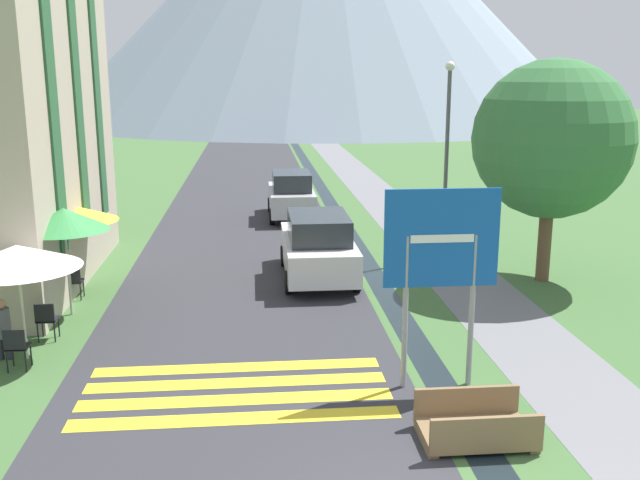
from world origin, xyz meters
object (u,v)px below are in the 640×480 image
at_px(cafe_chair_near_right, 46,318).
at_px(streetlamp, 447,146).
at_px(cafe_umbrella_rear_yellow, 72,213).
at_px(person_seated_near, 2,326).
at_px(road_sign, 441,256).
at_px(cafe_umbrella_middle_green, 64,219).
at_px(footbridge, 476,427).
at_px(parked_car_far, 291,195).
at_px(cafe_chair_far_left, 63,282).
at_px(cafe_chair_nearest, 16,345).
at_px(cafe_umbrella_front_white, 17,257).
at_px(parked_car_near, 318,246).
at_px(cafe_chair_far_right, 73,280).
at_px(tree_by_path, 552,140).
at_px(person_standing_terrace, 35,284).

bearing_deg(cafe_chair_near_right, streetlamp, 51.10).
xyz_separation_m(cafe_umbrella_rear_yellow, person_seated_near, (-0.29, -4.81, -1.31)).
xyz_separation_m(road_sign, cafe_umbrella_middle_green, (-7.53, 4.63, -0.15)).
relative_size(footbridge, cafe_umbrella_middle_green, 0.67).
xyz_separation_m(parked_car_far, cafe_chair_far_left, (-6.18, -9.95, -0.39)).
xyz_separation_m(road_sign, cafe_chair_nearest, (-7.74, 1.39, -1.91)).
distance_m(cafe_umbrella_front_white, cafe_umbrella_middle_green, 2.65).
bearing_deg(person_seated_near, cafe_chair_near_right, 58.36).
relative_size(cafe_chair_near_right, streetlamp, 0.15).
bearing_deg(road_sign, cafe_chair_far_left, 144.65).
relative_size(parked_car_far, cafe_chair_near_right, 4.65).
bearing_deg(streetlamp, parked_car_near, -154.39).
height_order(cafe_chair_far_left, cafe_chair_far_right, same).
height_order(cafe_chair_nearest, cafe_chair_far_left, same).
distance_m(cafe_chair_nearest, cafe_umbrella_middle_green, 3.70).
distance_m(parked_car_near, streetlamp, 5.12).
relative_size(cafe_chair_nearest, tree_by_path, 0.14).
distance_m(cafe_umbrella_rear_yellow, tree_by_path, 12.62).
bearing_deg(cafe_chair_near_right, tree_by_path, 35.69).
height_order(parked_car_far, streetlamp, streetlamp).
bearing_deg(road_sign, streetlamp, 74.39).
height_order(cafe_chair_far_right, cafe_umbrella_rear_yellow, cafe_umbrella_rear_yellow).
height_order(cafe_chair_far_right, tree_by_path, tree_by_path).
bearing_deg(footbridge, streetlamp, 77.62).
relative_size(cafe_umbrella_front_white, tree_by_path, 0.41).
distance_m(cafe_umbrella_front_white, streetlamp, 12.53).
relative_size(person_standing_terrace, streetlamp, 0.31).
distance_m(cafe_umbrella_rear_yellow, streetlamp, 10.75).
bearing_deg(cafe_chair_far_left, streetlamp, -7.31).
relative_size(cafe_umbrella_front_white, cafe_umbrella_middle_green, 0.95).
height_order(cafe_umbrella_middle_green, streetlamp, streetlamp).
height_order(footbridge, cafe_umbrella_middle_green, cafe_umbrella_middle_green).
relative_size(cafe_umbrella_front_white, person_standing_terrace, 1.33).
bearing_deg(parked_car_near, cafe_chair_near_right, -145.77).
bearing_deg(cafe_umbrella_rear_yellow, cafe_chair_far_left, -92.48).
distance_m(footbridge, cafe_umbrella_rear_yellow, 12.03).
bearing_deg(cafe_chair_far_left, parked_car_near, -12.47).
xyz_separation_m(cafe_chair_near_right, tree_by_path, (12.19, 3.40, 3.31)).
xyz_separation_m(person_standing_terrace, tree_by_path, (12.57, 2.74, 2.77)).
bearing_deg(cafe_umbrella_rear_yellow, cafe_chair_near_right, -85.81).
xyz_separation_m(cafe_chair_near_right, person_standing_terrace, (-0.37, 0.66, 0.55)).
xyz_separation_m(parked_car_near, cafe_umbrella_front_white, (-6.27, -5.10, 1.18)).
height_order(cafe_umbrella_middle_green, cafe_umbrella_rear_yellow, cafe_umbrella_middle_green).
bearing_deg(cafe_chair_far_left, cafe_chair_far_right, 10.11).
xyz_separation_m(person_seated_near, person_standing_terrace, (0.20, 1.59, 0.37)).
bearing_deg(footbridge, cafe_chair_near_right, 147.41).
distance_m(cafe_umbrella_middle_green, streetlamp, 11.03).
relative_size(cafe_umbrella_rear_yellow, streetlamp, 0.40).
bearing_deg(person_seated_near, parked_car_far, 64.70).
xyz_separation_m(parked_car_far, cafe_umbrella_rear_yellow, (-6.13, -8.77, 1.10)).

